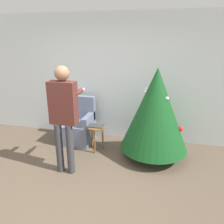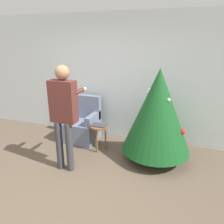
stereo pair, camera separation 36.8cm
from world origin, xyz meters
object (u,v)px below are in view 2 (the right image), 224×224
Objects in this scene: person_standing at (64,109)px; armchair at (83,125)px; side_stool at (99,130)px; christmas_tree at (158,111)px.

armchair is at bearing 102.72° from person_standing.
person_standing is (0.25, -1.13, 0.74)m from armchair.
side_stool is (0.54, -0.33, 0.08)m from armchair.
christmas_tree is 1.80m from armchair.
christmas_tree is 1.75× the size of armchair.
christmas_tree reaches higher than side_stool.
side_stool is at bearing -31.68° from armchair.
person_standing reaches higher than side_stool.
side_stool is at bearing 70.43° from person_standing.
side_stool is at bearing -179.67° from christmas_tree.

